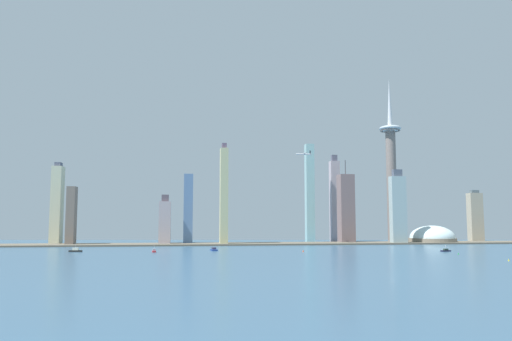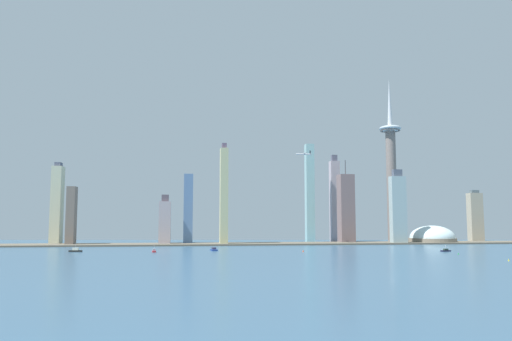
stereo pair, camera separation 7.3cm
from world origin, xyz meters
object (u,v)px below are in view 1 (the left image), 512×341
boat_1 (76,250)px  channel_buoy_1 (458,254)px  skyscraper_2 (165,222)px  boat_3 (154,251)px  skyscraper_4 (71,216)px  airplane (304,154)px  skyscraper_5 (398,209)px  channel_buoy_0 (509,260)px  skyscraper_0 (57,205)px  boat_0 (446,250)px  observation_tower (391,166)px  boat_4 (214,249)px  skyscraper_7 (188,209)px  skyscraper_1 (310,193)px  skyscraper_6 (475,217)px  channel_buoy_2 (303,251)px  skyscraper_9 (346,209)px  skyscraper_8 (335,200)px  stadium_dome (432,238)px  skyscraper_3 (224,195)px

boat_1 → channel_buoy_1: boat_1 is taller
skyscraper_2 → boat_3: skyscraper_2 is taller
skyscraper_4 → airplane: (358.98, -32.06, 98.41)m
skyscraper_2 → skyscraper_5: size_ratio=0.65×
channel_buoy_0 → airplane: bearing=108.6°
skyscraper_0 → boat_0: skyscraper_0 is taller
observation_tower → boat_4: size_ratio=16.11×
boat_4 → boat_1: bearing=-95.5°
boat_1 → channel_buoy_1: size_ratio=7.38×
skyscraper_7 → observation_tower: bearing=0.7°
skyscraper_1 → boat_4: skyscraper_1 is taller
skyscraper_0 → airplane: 400.50m
skyscraper_6 → boat_0: 318.93m
channel_buoy_1 → channel_buoy_2: (-159.79, 73.09, 0.12)m
skyscraper_9 → skyscraper_8: bearing=87.8°
stadium_dome → skyscraper_5: (-72.05, -27.16, 49.61)m
channel_buoy_0 → channel_buoy_1: 91.14m
channel_buoy_1 → observation_tower: bearing=79.9°
observation_tower → skyscraper_4: bearing=-177.5°
boat_0 → boat_3: (-353.24, 36.42, 0.24)m
channel_buoy_0 → channel_buoy_1: size_ratio=0.91×
channel_buoy_2 → skyscraper_2: bearing=129.8°
stadium_dome → channel_buoy_2: bearing=-142.8°
skyscraper_4 → boat_1: (41.70, -168.80, -43.17)m
skyscraper_0 → skyscraper_2: bearing=-8.7°
skyscraper_7 → airplane: bearing=-15.7°
skyscraper_5 → channel_buoy_0: size_ratio=63.27×
skyscraper_4 → boat_3: size_ratio=8.31×
skyscraper_1 → channel_buoy_0: skyscraper_1 is taller
skyscraper_5 → stadium_dome: bearing=20.7°
skyscraper_7 → channel_buoy_2: size_ratio=48.17×
channel_buoy_2 → boat_1: bearing=172.5°
skyscraper_7 → airplane: size_ratio=4.45×
boat_3 → boat_4: 76.09m
boat_3 → observation_tower: bearing=110.6°
skyscraper_7 → channel_buoy_2: 268.03m
stadium_dome → skyscraper_3: (-356.75, -16.33, 70.00)m
stadium_dome → skyscraper_4: (-589.91, -3.89, 37.30)m
skyscraper_1 → channel_buoy_0: 453.49m
observation_tower → airplane: observation_tower is taller
skyscraper_7 → channel_buoy_0: size_ratio=58.94×
boat_0 → skyscraper_4: bearing=138.1°
boat_1 → boat_4: size_ratio=0.87×
skyscraper_9 → boat_3: size_ratio=13.05×
skyscraper_0 → skyscraper_6: (712.04, -3.79, -18.79)m
boat_4 → channel_buoy_2: bearing=63.0°
channel_buoy_0 → channel_buoy_2: 227.79m
skyscraper_9 → channel_buoy_1: (30.76, -297.17, -57.04)m
skyscraper_5 → channel_buoy_2: bearing=-138.2°
stadium_dome → boat_4: bearing=-156.0°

